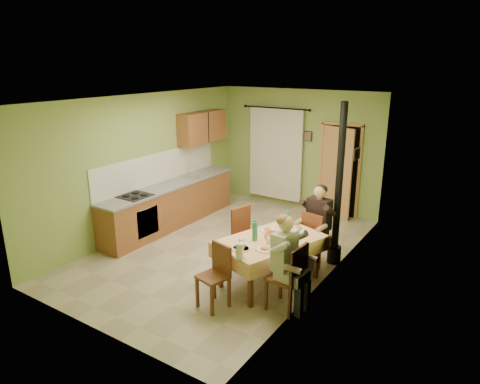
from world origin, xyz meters
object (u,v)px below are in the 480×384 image
Objects in this scene: man_far at (318,216)px; dining_table at (270,261)px; chair_right at (286,290)px; chair_left at (248,248)px; man_right at (287,252)px; stove_flue at (337,207)px; chair_far at (316,248)px; chair_near at (214,288)px.

dining_table is at bearing -99.24° from man_far.
chair_right is 1.01× the size of chair_left.
dining_table is at bearing 50.48° from man_right.
man_far is 1.60m from man_right.
chair_left is at bearing 56.83° from man_right.
stove_flue is (0.05, 1.79, 0.15)m from man_right.
stove_flue is (0.26, 0.21, 0.73)m from chair_far.
chair_near is 0.33× the size of stove_flue.
chair_near is 1.46m from chair_left.
chair_left is 0.36× the size of stove_flue.
chair_far is 0.34× the size of stove_flue.
man_far is at bearing -94.88° from chair_near.
dining_table is at bearing 51.20° from chair_right.
dining_table is at bearing 72.91° from chair_left.
man_right is 0.50× the size of stove_flue.
chair_right reaches higher than chair_left.
stove_flue is at bearing -99.25° from chair_near.
dining_table is 0.67× the size of stove_flue.
stove_flue is (0.26, 0.20, 0.15)m from man_far.
chair_right is 0.36× the size of stove_flue.
man_far is 0.36m from stove_flue.
stove_flue is at bearing 45.59° from man_far.
man_far is at bearing 11.97° from man_right.
chair_left is 0.72× the size of man_far.
man_far reaches higher than chair_near.
man_right reaches higher than chair_right.
man_right is (0.21, -1.59, 0.00)m from man_far.
chair_right reaches higher than dining_table.
chair_near is (-0.66, -2.09, -0.00)m from chair_far.
stove_flue is at bearing 3.31° from chair_right.
chair_near is at bearing 124.52° from man_right.
man_right is at bearing -25.08° from dining_table.
man_right is (-0.02, 0.00, 0.59)m from chair_right.
man_far is at bearing -142.96° from stove_flue.
chair_far reaches higher than dining_table.
stove_flue is (0.93, 2.30, 0.74)m from chair_near.
chair_left is (-0.98, -0.66, 0.00)m from chair_far.
chair_right is at bearing 66.70° from chair_left.
chair_far is 1.03× the size of chair_near.
man_right is (0.22, -1.58, 0.59)m from chair_far.
man_far reaches higher than chair_left.
man_right is at bearing -91.46° from stove_flue.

